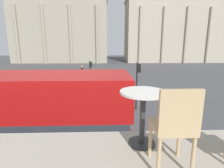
% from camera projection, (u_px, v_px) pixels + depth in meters
% --- Properties ---
extents(cafe_dining_table, '(0.60, 0.60, 0.73)m').
position_uv_depth(cafe_dining_table, '(143.00, 106.00, 2.24)').
color(cafe_dining_table, '#2D2D30').
rests_on(cafe_dining_table, cafe_floor_slab).
extents(cafe_chair_0, '(0.40, 0.40, 0.91)m').
position_uv_depth(cafe_chair_0, '(174.00, 125.00, 1.75)').
color(cafe_chair_0, tan).
rests_on(cafe_chair_0, cafe_floor_slab).
extents(plaza_building_left, '(29.87, 13.86, 20.26)m').
position_uv_depth(plaza_building_left, '(62.00, 31.00, 57.32)').
color(plaza_building_left, '#A39984').
rests_on(plaza_building_left, ground_plane).
extents(plaza_building_right, '(35.59, 12.89, 20.04)m').
position_uv_depth(plaza_building_right, '(179.00, 31.00, 58.24)').
color(plaza_building_right, '#B2A893').
rests_on(plaza_building_right, ground_plane).
extents(traffic_light_near, '(0.42, 0.24, 3.86)m').
position_uv_depth(traffic_light_near, '(138.00, 79.00, 13.92)').
color(traffic_light_near, black).
rests_on(traffic_light_near, ground_plane).
extents(traffic_light_mid, '(0.42, 0.24, 3.34)m').
position_uv_depth(traffic_light_mid, '(90.00, 70.00, 21.71)').
color(traffic_light_mid, black).
rests_on(traffic_light_mid, ground_plane).
extents(pedestrian_olive, '(0.32, 0.32, 1.67)m').
position_uv_depth(pedestrian_olive, '(82.00, 101.00, 13.48)').
color(pedestrian_olive, '#282B33').
rests_on(pedestrian_olive, ground_plane).
extents(pedestrian_red, '(0.32, 0.32, 1.79)m').
position_uv_depth(pedestrian_red, '(82.00, 70.00, 30.94)').
color(pedestrian_red, '#282B33').
rests_on(pedestrian_red, ground_plane).
extents(pedestrian_black, '(0.32, 0.32, 1.81)m').
position_uv_depth(pedestrian_black, '(82.00, 71.00, 29.47)').
color(pedestrian_black, '#282B33').
rests_on(pedestrian_black, ground_plane).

